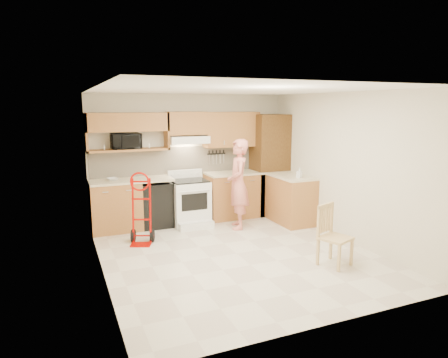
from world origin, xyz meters
TOP-DOWN VIEW (x-y plane):
  - floor at (0.00, 0.00)m, footprint 4.00×4.50m
  - ceiling at (0.00, 0.00)m, footprint 4.00×4.50m
  - wall_back at (0.00, 2.26)m, footprint 4.00×0.02m
  - wall_front at (0.00, -2.26)m, footprint 4.00×0.02m
  - wall_left at (-2.01, 0.00)m, footprint 0.02×4.50m
  - wall_right at (2.01, 0.00)m, footprint 0.02×4.50m
  - backsplash at (0.00, 2.23)m, footprint 3.92×0.03m
  - lower_cab_left at (-1.55, 1.95)m, footprint 0.90×0.60m
  - dishwasher at (-0.80, 1.95)m, footprint 0.60×0.60m
  - lower_cab_right at (0.83, 1.95)m, footprint 1.14×0.60m
  - countertop_left at (-1.25, 1.95)m, footprint 1.50×0.63m
  - countertop_right at (0.83, 1.95)m, footprint 1.14×0.63m
  - cab_return_right at (1.70, 1.15)m, footprint 0.60×1.00m
  - countertop_return at (1.70, 1.15)m, footprint 0.63×1.00m
  - pantry_tall at (1.65, 1.95)m, footprint 0.70×0.60m
  - upper_cab_left at (-1.25, 2.08)m, footprint 1.50×0.33m
  - upper_shelf_mw at (-1.25, 2.08)m, footprint 1.50×0.33m
  - upper_cab_center at (-0.12, 2.08)m, footprint 0.76×0.33m
  - upper_cab_right at (0.83, 2.08)m, footprint 1.14×0.33m
  - range_hood at (-0.12, 2.02)m, footprint 0.76×0.46m
  - knife_strip at (0.55, 2.21)m, footprint 0.40×0.05m
  - microwave at (-1.29, 2.08)m, footprint 0.54×0.38m
  - range at (-0.17, 1.75)m, footprint 0.70×0.92m
  - person at (0.59, 1.22)m, footprint 0.57×0.70m
  - hand_truck at (-1.27, 1.03)m, footprint 0.55×0.53m
  - dining_chair at (1.12, -0.96)m, footprint 0.52×0.54m
  - soap_bottle at (1.70, 0.88)m, footprint 0.11×0.11m
  - bowl at (-1.58, 1.95)m, footprint 0.24×0.24m

SIDE VIEW (x-z plane):
  - floor at x=0.00m, z-range -0.02..0.00m
  - dishwasher at x=-0.80m, z-range 0.00..0.85m
  - dining_chair at x=1.12m, z-range 0.00..0.88m
  - lower_cab_left at x=-1.55m, z-range 0.00..0.90m
  - lower_cab_right at x=0.83m, z-range 0.00..0.90m
  - cab_return_right at x=1.70m, z-range 0.00..0.90m
  - range at x=-0.17m, z-range 0.00..1.03m
  - hand_truck at x=-1.27m, z-range 0.00..1.09m
  - person at x=0.59m, z-range 0.00..1.68m
  - countertop_left at x=-1.25m, z-range 0.90..0.94m
  - countertop_right at x=0.83m, z-range 0.90..0.94m
  - countertop_return at x=1.70m, z-range 0.90..0.94m
  - bowl at x=-1.58m, z-range 0.94..0.99m
  - soap_bottle at x=1.70m, z-range 0.94..1.13m
  - pantry_tall at x=1.65m, z-range 0.00..2.10m
  - backsplash at x=0.00m, z-range 0.92..1.48m
  - knife_strip at x=0.55m, z-range 1.09..1.39m
  - wall_back at x=0.00m, z-range 0.00..2.50m
  - wall_front at x=0.00m, z-range 0.00..2.50m
  - wall_left at x=-2.01m, z-range 0.00..2.50m
  - wall_right at x=2.01m, z-range 0.00..2.50m
  - upper_shelf_mw at x=-1.25m, z-range 1.45..1.49m
  - range_hood at x=-0.12m, z-range 1.56..1.70m
  - microwave at x=-1.29m, z-range 1.49..1.78m
  - upper_cab_right at x=0.83m, z-range 1.45..2.15m
  - upper_cab_center at x=-0.12m, z-range 1.72..2.16m
  - upper_cab_left at x=-1.25m, z-range 1.81..2.15m
  - ceiling at x=0.00m, z-range 2.50..2.52m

